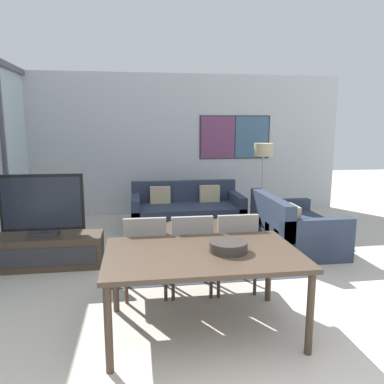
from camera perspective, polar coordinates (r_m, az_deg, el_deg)
wall_back at (r=7.64m, az=-1.94°, el=7.22°), size 6.79×0.09×2.80m
area_rug at (r=5.31m, az=1.26°, el=-9.59°), size 2.37×1.92×0.01m
tv_console at (r=5.19m, az=-21.39°, el=-8.39°), size 1.42×0.47×0.42m
television at (r=5.04m, az=-21.83°, el=-1.96°), size 1.01×0.20×0.79m
sofa_main at (r=6.65m, az=-0.90°, el=-3.14°), size 1.91×0.98×0.79m
sofa_side at (r=5.73m, az=14.89°, el=-5.68°), size 0.98×1.45×0.79m
coffee_table at (r=5.21m, az=1.27°, el=-6.44°), size 1.08×1.08×0.41m
dining_table at (r=3.26m, az=1.63°, el=-10.17°), size 1.66×1.06×0.73m
dining_chair_left at (r=3.97m, az=-7.14°, el=-8.98°), size 0.46×0.46×0.89m
dining_chair_centre at (r=3.99m, az=-0.22°, el=-8.75°), size 0.46×0.46×0.89m
dining_chair_right at (r=4.09m, az=6.47°, el=-8.38°), size 0.46×0.46×0.89m
fruit_bowl at (r=3.25m, az=5.55°, el=-8.16°), size 0.33×0.33×0.09m
floor_lamp at (r=6.64m, az=10.81°, el=5.28°), size 0.33×0.33×1.49m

